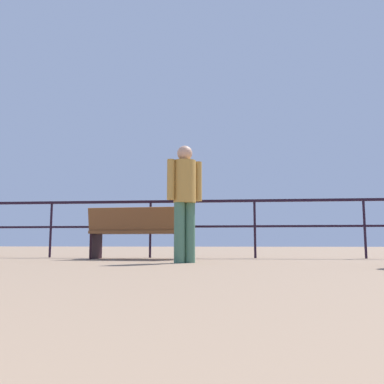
% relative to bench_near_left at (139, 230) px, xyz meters
% --- Properties ---
extents(pier_railing, '(23.52, 0.05, 1.08)m').
position_rel_bench_near_left_xyz_m(pier_railing, '(0.06, 0.69, 0.30)').
color(pier_railing, black).
rests_on(pier_railing, ground_plane).
extents(bench_near_left, '(1.73, 0.81, 0.88)m').
position_rel_bench_near_left_xyz_m(bench_near_left, '(0.00, 0.00, 0.00)').
color(bench_near_left, brown).
rests_on(bench_near_left, ground_plane).
extents(person_by_bench, '(0.48, 0.33, 1.68)m').
position_rel_bench_near_left_xyz_m(person_by_bench, '(0.93, -1.16, 0.47)').
color(person_by_bench, '#426E55').
rests_on(person_by_bench, ground_plane).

